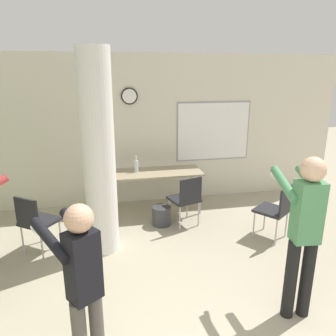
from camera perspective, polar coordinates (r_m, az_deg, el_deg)
The scene contains 10 objects.
wall_back at distance 6.26m, azimuth -4.78°, elevation 6.50°, with size 8.00×0.15×2.80m.
support_pillar at distance 4.49m, azimuth -11.96°, elevation 2.12°, with size 0.44×0.44×2.80m.
folding_table at distance 5.85m, azimuth -2.27°, elevation -1.16°, with size 1.66×0.65×0.76m.
bottle_on_table at distance 5.83m, azimuth -5.56°, elevation 0.42°, with size 0.08×0.08×0.29m.
waste_bin at distance 5.55m, azimuth -1.12°, elevation -8.29°, with size 0.31×0.31×0.32m.
chair_table_right at distance 5.38m, azimuth 3.18°, elevation -5.08°, with size 0.55×0.55×0.87m.
chair_near_pillar at distance 4.96m, azimuth -22.07°, elevation -8.32°, with size 0.61×0.61×0.87m.
chair_mid_room at distance 5.22m, azimuth 18.35°, elevation -6.62°, with size 0.62×0.62×0.87m.
person_playing_front at distance 2.76m, azimuth -14.67°, elevation -18.59°, with size 0.57×0.63×1.59m.
person_playing_side at distance 3.55m, azimuth 22.60°, elevation -9.34°, with size 0.42×0.69×1.74m.
Camera 1 is at (-0.67, -1.06, 2.50)m, focal length 35.00 mm.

